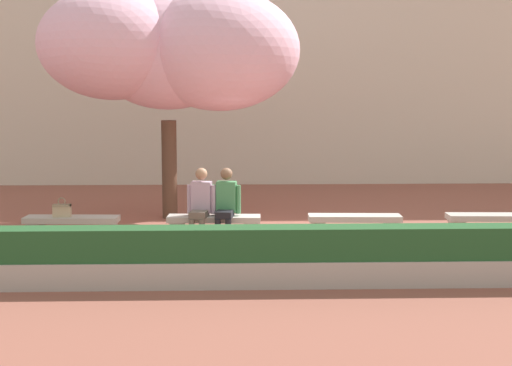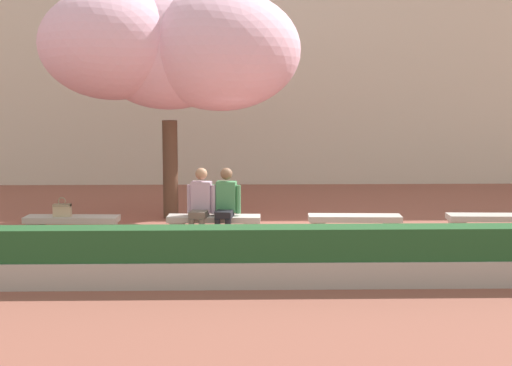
{
  "view_description": "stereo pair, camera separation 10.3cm",
  "coord_description": "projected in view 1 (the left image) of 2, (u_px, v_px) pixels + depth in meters",
  "views": [
    {
      "loc": [
        -0.88,
        -12.31,
        2.58
      ],
      "look_at": [
        -0.5,
        0.2,
        1.0
      ],
      "focal_mm": 50.0,
      "sensor_mm": 36.0,
      "label": 1
    },
    {
      "loc": [
        -0.78,
        -12.32,
        2.58
      ],
      "look_at": [
        -0.5,
        0.2,
        1.0
      ],
      "focal_mm": 50.0,
      "sensor_mm": 36.0,
      "label": 2
    }
  ],
  "objects": [
    {
      "name": "stone_bench_center",
      "position": [
        214.0,
        224.0,
        12.49
      ],
      "size": [
        1.64,
        0.49,
        0.45
      ],
      "color": "#ADA89E",
      "rests_on": "ground"
    },
    {
      "name": "person_seated_left",
      "position": [
        200.0,
        202.0,
        12.38
      ],
      "size": [
        0.5,
        0.72,
        1.29
      ],
      "color": "black",
      "rests_on": "ground"
    },
    {
      "name": "cherry_tree_main",
      "position": [
        172.0,
        50.0,
        14.27
      ],
      "size": [
        5.19,
        3.41,
        4.65
      ],
      "color": "#513828",
      "rests_on": "ground"
    },
    {
      "name": "stone_bench_near_west",
      "position": [
        72.0,
        225.0,
        12.41
      ],
      "size": [
        1.64,
        0.49,
        0.45
      ],
      "color": "#ADA89E",
      "rests_on": "ground"
    },
    {
      "name": "ground_plane",
      "position": [
        284.0,
        240.0,
        12.56
      ],
      "size": [
        100.0,
        100.0,
        0.0
      ],
      "primitive_type": "plane",
      "color": "#8E5142"
    },
    {
      "name": "stone_bench_east_end",
      "position": [
        493.0,
        223.0,
        12.64
      ],
      "size": [
        1.64,
        0.49,
        0.45
      ],
      "color": "#ADA89E",
      "rests_on": "ground"
    },
    {
      "name": "stone_bench_near_east",
      "position": [
        354.0,
        223.0,
        12.56
      ],
      "size": [
        1.64,
        0.49,
        0.45
      ],
      "color": "#ADA89E",
      "rests_on": "ground"
    },
    {
      "name": "building_facade",
      "position": [
        262.0,
        12.0,
        21.65
      ],
      "size": [
        28.03,
        4.0,
        10.05
      ],
      "primitive_type": "cube",
      "color": "beige",
      "rests_on": "ground"
    },
    {
      "name": "planter_hedge_foreground",
      "position": [
        300.0,
        257.0,
        9.61
      ],
      "size": [
        17.69,
        0.5,
        0.8
      ],
      "color": "#ADA89E",
      "rests_on": "ground"
    },
    {
      "name": "handbag",
      "position": [
        62.0,
        209.0,
        12.34
      ],
      "size": [
        0.3,
        0.15,
        0.34
      ],
      "color": "tan",
      "rests_on": "stone_bench_near_west"
    },
    {
      "name": "person_seated_right",
      "position": [
        226.0,
        202.0,
        12.39
      ],
      "size": [
        0.51,
        0.72,
        1.29
      ],
      "color": "black",
      "rests_on": "ground"
    }
  ]
}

